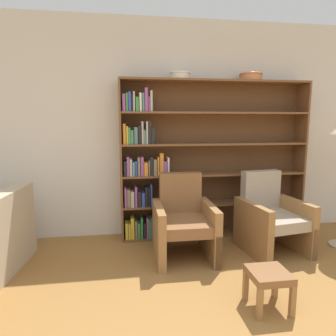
{
  "coord_description": "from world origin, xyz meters",
  "views": [
    {
      "loc": [
        -0.77,
        -1.32,
        1.48
      ],
      "look_at": [
        -0.27,
        2.06,
        0.95
      ],
      "focal_mm": 32.0,
      "sensor_mm": 36.0,
      "label": 1
    }
  ],
  "objects_px": {
    "bowl_sage": "(251,77)",
    "footstool": "(269,279)",
    "bookshelf": "(196,163)",
    "armchair_leather": "(184,222)",
    "bowl_stoneware": "(180,75)",
    "armchair_cushioned": "(271,217)"
  },
  "relations": [
    {
      "from": "bookshelf",
      "to": "footstool",
      "type": "height_order",
      "value": "bookshelf"
    },
    {
      "from": "bookshelf",
      "to": "bowl_stoneware",
      "type": "distance_m",
      "value": 1.11
    },
    {
      "from": "bowl_stoneware",
      "to": "bowl_sage",
      "type": "relative_size",
      "value": 0.87
    },
    {
      "from": "armchair_leather",
      "to": "bowl_stoneware",
      "type": "bearing_deg",
      "value": -95.18
    },
    {
      "from": "bowl_sage",
      "to": "footstool",
      "type": "height_order",
      "value": "bowl_sage"
    },
    {
      "from": "bookshelf",
      "to": "bowl_stoneware",
      "type": "xyz_separation_m",
      "value": [
        -0.23,
        -0.02,
        1.08
      ]
    },
    {
      "from": "bookshelf",
      "to": "bowl_sage",
      "type": "height_order",
      "value": "bowl_sage"
    },
    {
      "from": "armchair_leather",
      "to": "footstool",
      "type": "bearing_deg",
      "value": 115.28
    },
    {
      "from": "bowl_stoneware",
      "to": "bowl_sage",
      "type": "bearing_deg",
      "value": 0.0
    },
    {
      "from": "bowl_sage",
      "to": "footstool",
      "type": "distance_m",
      "value": 2.47
    },
    {
      "from": "armchair_leather",
      "to": "footstool",
      "type": "distance_m",
      "value": 1.16
    },
    {
      "from": "footstool",
      "to": "armchair_leather",
      "type": "bearing_deg",
      "value": 114.67
    },
    {
      "from": "bookshelf",
      "to": "bowl_sage",
      "type": "xyz_separation_m",
      "value": [
        0.68,
        -0.02,
        1.09
      ]
    },
    {
      "from": "bowl_sage",
      "to": "armchair_leather",
      "type": "bearing_deg",
      "value": -148.62
    },
    {
      "from": "bowl_stoneware",
      "to": "armchair_cushioned",
      "type": "bearing_deg",
      "value": -31.51
    },
    {
      "from": "bowl_sage",
      "to": "armchair_leather",
      "type": "height_order",
      "value": "bowl_sage"
    },
    {
      "from": "bowl_sage",
      "to": "bookshelf",
      "type": "bearing_deg",
      "value": 178.36
    },
    {
      "from": "armchair_leather",
      "to": "armchair_cushioned",
      "type": "bearing_deg",
      "value": -179.43
    },
    {
      "from": "bookshelf",
      "to": "armchair_leather",
      "type": "bearing_deg",
      "value": -115.21
    },
    {
      "from": "armchair_leather",
      "to": "bowl_sage",
      "type": "bearing_deg",
      "value": -148.0
    },
    {
      "from": "bowl_sage",
      "to": "armchair_leather",
      "type": "relative_size",
      "value": 0.32
    },
    {
      "from": "armchair_leather",
      "to": "armchair_cushioned",
      "type": "height_order",
      "value": "same"
    }
  ]
}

